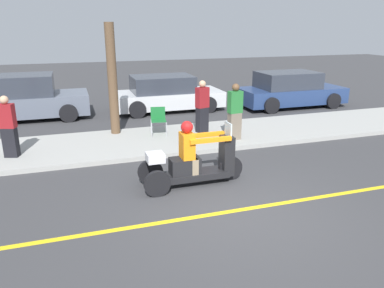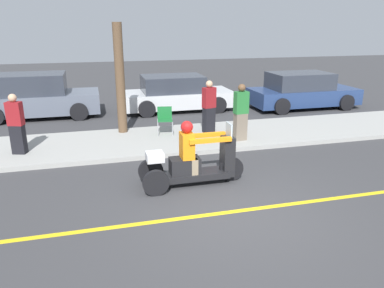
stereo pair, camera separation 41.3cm
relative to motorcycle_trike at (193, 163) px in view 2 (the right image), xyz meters
name	(u,v)px [view 2 (the right image)]	position (x,y,z in m)	size (l,w,h in m)	color
ground_plane	(236,211)	(0.47, -1.40, -0.51)	(60.00, 60.00, 0.00)	#38383A
lane_stripe	(211,214)	(-0.01, -1.40, -0.51)	(24.00, 0.12, 0.01)	gold
sidewalk_strip	(180,139)	(0.47, 3.20, -0.45)	(28.00, 2.80, 0.12)	#9E9E99
motorcycle_trike	(193,163)	(0.00, 0.00, 0.00)	(2.30, 0.77, 1.44)	black
spectator_near_curb	(16,125)	(-3.92, 2.82, 0.37)	(0.42, 0.33, 1.57)	black
spectator_end_of_line	(209,108)	(1.45, 3.49, 0.38)	(0.43, 0.33, 1.61)	black
spectator_by_tree	(241,113)	(2.08, 2.46, 0.40)	(0.41, 0.27, 1.63)	#726656
folding_chair_set_back	(165,117)	(0.10, 3.68, 0.11)	(0.53, 0.53, 0.82)	#A5A8AD
parked_car_lot_right	(176,94)	(1.26, 7.30, 0.15)	(4.32, 2.06, 1.40)	silver
parked_car_lot_center	(37,97)	(-3.98, 7.51, 0.24)	(4.31, 2.10, 1.62)	slate
parked_car_lot_far	(302,91)	(6.39, 6.41, 0.18)	(4.41, 2.02, 1.46)	navy
tree_trunk	(120,79)	(-1.14, 4.21, 1.25)	(0.28, 0.28, 3.28)	brown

